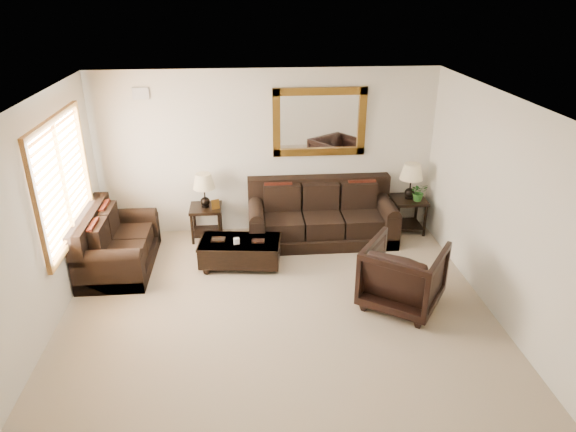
{
  "coord_description": "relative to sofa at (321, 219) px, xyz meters",
  "views": [
    {
      "loc": [
        -0.34,
        -5.54,
        3.87
      ],
      "look_at": [
        0.19,
        0.6,
        1.07
      ],
      "focal_mm": 32.0,
      "sensor_mm": 36.0,
      "label": 1
    }
  ],
  "objects": [
    {
      "name": "room",
      "position": [
        -0.85,
        -2.03,
        1.0
      ],
      "size": [
        5.51,
        5.01,
        2.71
      ],
      "color": "#9E886D",
      "rests_on": "ground"
    },
    {
      "name": "window",
      "position": [
        -3.55,
        -1.13,
        1.2
      ],
      "size": [
        0.07,
        1.96,
        1.66
      ],
      "color": "white",
      "rests_on": "room"
    },
    {
      "name": "mirror",
      "position": [
        0.0,
        0.43,
        1.5
      ],
      "size": [
        1.5,
        0.06,
        1.1
      ],
      "color": "#4D350F",
      "rests_on": "room"
    },
    {
      "name": "air_vent",
      "position": [
        -2.75,
        0.45,
        2.0
      ],
      "size": [
        0.25,
        0.02,
        0.18
      ],
      "primitive_type": "cube",
      "color": "#999999",
      "rests_on": "room"
    },
    {
      "name": "sofa",
      "position": [
        0.0,
        0.0,
        0.0
      ],
      "size": [
        2.36,
        1.02,
        0.97
      ],
      "color": "black",
      "rests_on": "room"
    },
    {
      "name": "loveseat",
      "position": [
        -3.17,
        -0.69,
        -0.02
      ],
      "size": [
        0.95,
        1.6,
        0.9
      ],
      "rotation": [
        0.0,
        0.0,
        1.57
      ],
      "color": "black",
      "rests_on": "room"
    },
    {
      "name": "end_table_left",
      "position": [
        -1.87,
        0.17,
        0.38
      ],
      "size": [
        0.51,
        0.51,
        1.13
      ],
      "color": "black",
      "rests_on": "room"
    },
    {
      "name": "end_table_right",
      "position": [
        1.5,
        0.15,
        0.43
      ],
      "size": [
        0.54,
        0.54,
        1.2
      ],
      "color": "black",
      "rests_on": "room"
    },
    {
      "name": "coffee_table",
      "position": [
        -1.33,
        -0.8,
        -0.1
      ],
      "size": [
        1.26,
        0.78,
        0.51
      ],
      "rotation": [
        0.0,
        0.0,
        -0.12
      ],
      "color": "black",
      "rests_on": "room"
    },
    {
      "name": "armchair",
      "position": [
        0.78,
        -2.01,
        0.13
      ],
      "size": [
        1.27,
        1.25,
        0.96
      ],
      "primitive_type": "imported",
      "rotation": [
        0.0,
        0.0,
        2.53
      ],
      "color": "black",
      "rests_on": "floor"
    },
    {
      "name": "potted_plant",
      "position": [
        1.62,
        0.05,
        0.36
      ],
      "size": [
        0.29,
        0.32,
        0.24
      ],
      "primitive_type": "imported",
      "rotation": [
        0.0,
        0.0,
        0.07
      ],
      "color": "#286021",
      "rests_on": "end_table_right"
    }
  ]
}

